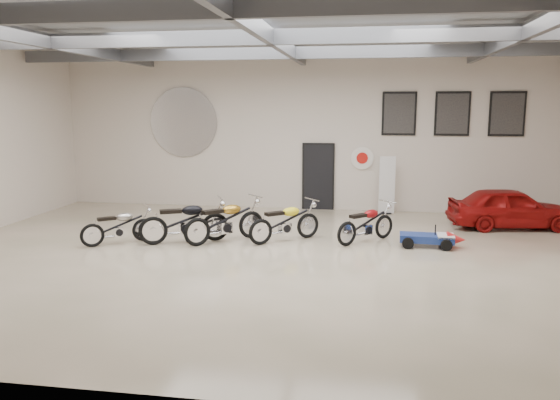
% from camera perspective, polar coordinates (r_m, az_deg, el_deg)
% --- Properties ---
extents(floor, '(16.00, 12.00, 0.01)m').
position_cam_1_polar(floor, '(12.23, -0.89, -6.04)').
color(floor, beige).
rests_on(floor, ground).
extents(ceiling, '(16.00, 12.00, 0.01)m').
position_cam_1_polar(ceiling, '(11.88, -0.96, 17.85)').
color(ceiling, gray).
rests_on(ceiling, back_wall).
extents(back_wall, '(16.00, 0.02, 5.00)m').
position_cam_1_polar(back_wall, '(17.72, 2.46, 7.09)').
color(back_wall, beige).
rests_on(back_wall, floor).
extents(ceiling_beams, '(15.80, 11.80, 0.32)m').
position_cam_1_polar(ceiling_beams, '(11.85, -0.95, 16.65)').
color(ceiling_beams, '#57595F').
rests_on(ceiling_beams, ceiling).
extents(door, '(0.92, 0.08, 2.10)m').
position_cam_1_polar(door, '(17.75, 4.01, 2.38)').
color(door, black).
rests_on(door, back_wall).
extents(logo_plaque, '(2.30, 0.06, 1.16)m').
position_cam_1_polar(logo_plaque, '(18.55, -10.04, 8.00)').
color(logo_plaque, silver).
rests_on(logo_plaque, back_wall).
extents(poster_left, '(1.05, 0.08, 1.35)m').
position_cam_1_polar(poster_left, '(17.57, 12.34, 8.81)').
color(poster_left, black).
rests_on(poster_left, back_wall).
extents(poster_mid, '(1.05, 0.08, 1.35)m').
position_cam_1_polar(poster_mid, '(17.73, 17.56, 8.59)').
color(poster_mid, black).
rests_on(poster_mid, back_wall).
extents(poster_right, '(1.05, 0.08, 1.35)m').
position_cam_1_polar(poster_right, '(18.03, 22.65, 8.31)').
color(poster_right, black).
rests_on(poster_right, back_wall).
extents(oil_sign, '(0.72, 0.10, 0.72)m').
position_cam_1_polar(oil_sign, '(17.61, 8.59, 4.37)').
color(oil_sign, white).
rests_on(oil_sign, back_wall).
extents(banner_stand, '(0.53, 0.31, 1.83)m').
position_cam_1_polar(banner_stand, '(17.27, 11.11, 1.56)').
color(banner_stand, white).
rests_on(banner_stand, floor).
extents(motorcycle_silver, '(1.72, 1.53, 0.92)m').
position_cam_1_polar(motorcycle_silver, '(13.87, -16.55, -2.58)').
color(motorcycle_silver, silver).
rests_on(motorcycle_silver, floor).
extents(motorcycle_black, '(2.25, 1.53, 1.13)m').
position_cam_1_polar(motorcycle_black, '(13.60, -9.95, -2.12)').
color(motorcycle_black, silver).
rests_on(motorcycle_black, floor).
extents(motorcycle_gold, '(2.03, 1.95, 1.12)m').
position_cam_1_polar(motorcycle_gold, '(13.55, -5.79, -2.08)').
color(motorcycle_gold, silver).
rests_on(motorcycle_gold, floor).
extents(motorcycle_yellow, '(1.90, 1.75, 1.03)m').
position_cam_1_polar(motorcycle_yellow, '(13.55, 0.51, -2.22)').
color(motorcycle_yellow, silver).
rests_on(motorcycle_yellow, floor).
extents(motorcycle_red, '(1.71, 1.75, 0.97)m').
position_cam_1_polar(motorcycle_red, '(13.65, 8.98, -2.37)').
color(motorcycle_red, silver).
rests_on(motorcycle_red, floor).
extents(go_kart, '(1.59, 0.78, 0.56)m').
position_cam_1_polar(go_kart, '(13.55, 15.64, -3.60)').
color(go_kart, navy).
rests_on(go_kart, floor).
extents(vintage_car, '(1.79, 3.48, 1.13)m').
position_cam_1_polar(vintage_car, '(16.32, 22.96, -0.75)').
color(vintage_car, maroon).
rests_on(vintage_car, floor).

